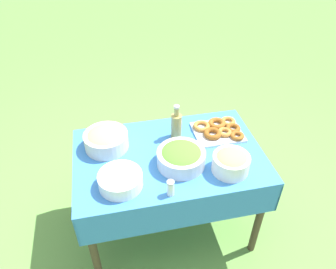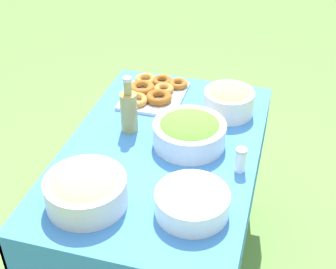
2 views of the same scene
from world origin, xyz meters
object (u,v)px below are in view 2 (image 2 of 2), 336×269
Objects in this scene: donut_platter at (153,92)px; salad_bowl at (189,132)px; plate_stack at (192,203)px; olive_oil_bottle at (129,110)px; pasta_bowl at (86,189)px; bread_bowl at (229,100)px.

salad_bowl is at bearing -142.63° from donut_platter.
olive_oil_bottle is at bearing 41.66° from plate_stack.
bread_bowl is at bearing -27.86° from pasta_bowl.
bread_bowl is (0.66, -0.02, 0.03)m from plate_stack.
olive_oil_bottle is (0.03, 0.27, 0.04)m from salad_bowl.
salad_bowl is 0.39m from plate_stack.
olive_oil_bottle reaches higher than pasta_bowl.
pasta_bowl is at bearing -179.15° from olive_oil_bottle.
olive_oil_bottle is at bearing 177.32° from donut_platter.
pasta_bowl is 1.28× the size of bread_bowl.
olive_oil_bottle reaches higher than donut_platter.
olive_oil_bottle reaches higher than bread_bowl.
bread_bowl reaches higher than pasta_bowl.
salad_bowl reaches higher than plate_stack.
salad_bowl is at bearing 14.63° from plate_stack.
donut_platter is 1.41× the size of olive_oil_bottle.
plate_stack is (-0.71, -0.35, 0.02)m from donut_platter.
olive_oil_bottle is at bearing 122.45° from bread_bowl.
salad_bowl is 1.18× the size of olive_oil_bottle.
bread_bowl is at bearing -98.75° from donut_platter.
pasta_bowl is at bearing 152.14° from bread_bowl.
olive_oil_bottle reaches higher than plate_stack.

